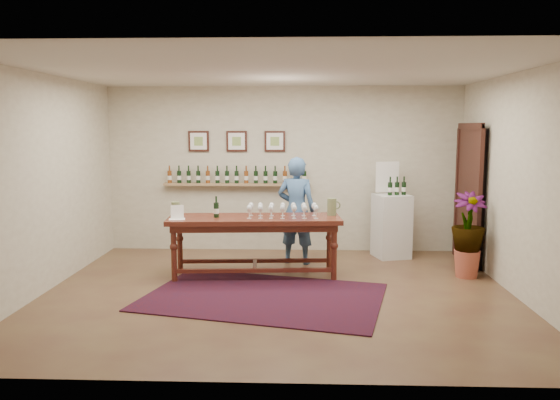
{
  "coord_description": "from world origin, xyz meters",
  "views": [
    {
      "loc": [
        0.29,
        -6.8,
        2.12
      ],
      "look_at": [
        0.0,
        0.8,
        1.1
      ],
      "focal_mm": 35.0,
      "sensor_mm": 36.0,
      "label": 1
    }
  ],
  "objects_px": {
    "potted_plant": "(468,235)",
    "person": "(297,210)",
    "tasting_table": "(255,226)",
    "display_pedestal": "(391,226)"
  },
  "relations": [
    {
      "from": "potted_plant",
      "to": "person",
      "type": "relative_size",
      "value": 0.63
    },
    {
      "from": "potted_plant",
      "to": "display_pedestal",
      "type": "bearing_deg",
      "value": 126.4
    },
    {
      "from": "tasting_table",
      "to": "person",
      "type": "relative_size",
      "value": 1.48
    },
    {
      "from": "person",
      "to": "display_pedestal",
      "type": "bearing_deg",
      "value": -147.04
    },
    {
      "from": "tasting_table",
      "to": "display_pedestal",
      "type": "relative_size",
      "value": 2.39
    },
    {
      "from": "display_pedestal",
      "to": "tasting_table",
      "type": "bearing_deg",
      "value": -149.65
    },
    {
      "from": "display_pedestal",
      "to": "potted_plant",
      "type": "relative_size",
      "value": 0.98
    },
    {
      "from": "tasting_table",
      "to": "person",
      "type": "height_order",
      "value": "person"
    },
    {
      "from": "display_pedestal",
      "to": "potted_plant",
      "type": "height_order",
      "value": "potted_plant"
    },
    {
      "from": "person",
      "to": "potted_plant",
      "type": "bearing_deg",
      "value": 179.51
    }
  ]
}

